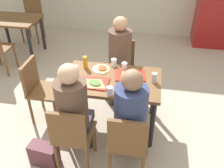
{
  "coord_description": "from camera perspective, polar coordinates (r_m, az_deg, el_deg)",
  "views": [
    {
      "loc": [
        0.43,
        -2.48,
        2.4
      ],
      "look_at": [
        0.0,
        0.0,
        0.66
      ],
      "focal_mm": 40.52,
      "sensor_mm": 36.0,
      "label": 1
    }
  ],
  "objects": [
    {
      "name": "foil_bundle",
      "position": [
        3.09,
        -9.15,
        2.58
      ],
      "size": [
        0.1,
        0.1,
        0.1
      ],
      "primitive_type": "sphere",
      "color": "silver",
      "rests_on": "main_table"
    },
    {
      "name": "pizza_slice_a",
      "position": [
        2.92,
        -3.93,
        0.25
      ],
      "size": [
        0.28,
        0.24,
        0.02
      ],
      "color": "#DBAD60",
      "rests_on": "tray_red_near"
    },
    {
      "name": "chair_near_left",
      "position": [
        2.67,
        -9.09,
        -11.1
      ],
      "size": [
        0.4,
        0.4,
        0.86
      ],
      "color": "brown",
      "rests_on": "ground_plane"
    },
    {
      "name": "person_in_red",
      "position": [
        2.6,
        -8.67,
        -5.13
      ],
      "size": [
        0.32,
        0.42,
        1.27
      ],
      "color": "#383842",
      "rests_on": "ground_plane"
    },
    {
      "name": "soda_can",
      "position": [
        2.97,
        9.51,
        1.39
      ],
      "size": [
        0.07,
        0.07,
        0.12
      ],
      "primitive_type": "cylinder",
      "color": "#B7BCC6",
      "rests_on": "main_table"
    },
    {
      "name": "person_in_brown_jacket",
      "position": [
        2.5,
        4.25,
        -6.64
      ],
      "size": [
        0.32,
        0.42,
        1.27
      ],
      "color": "#383842",
      "rests_on": "ground_plane"
    },
    {
      "name": "condiment_bottle",
      "position": [
        3.22,
        -6.07,
        4.89
      ],
      "size": [
        0.06,
        0.06,
        0.16
      ],
      "primitive_type": "cylinder",
      "color": "orange",
      "rests_on": "main_table"
    },
    {
      "name": "chair_far_side",
      "position": [
        3.77,
        1.94,
        4.48
      ],
      "size": [
        0.4,
        0.4,
        0.86
      ],
      "color": "brown",
      "rests_on": "ground_plane"
    },
    {
      "name": "pizza_slice_d",
      "position": [
        2.82,
        2.8,
        -1.31
      ],
      "size": [
        0.19,
        0.18,
        0.02
      ],
      "color": "#DBAD60",
      "rests_on": "paper_plate_near_edge"
    },
    {
      "name": "tray_red_near",
      "position": [
        2.95,
        -4.32,
        0.3
      ],
      "size": [
        0.37,
        0.27,
        0.02
      ],
      "primitive_type": "cube",
      "rotation": [
        0.0,
        0.0,
        -0.02
      ],
      "color": "red",
      "rests_on": "main_table"
    },
    {
      "name": "handbag",
      "position": [
        3.04,
        -15.05,
        -15.1
      ],
      "size": [
        0.34,
        0.2,
        0.28
      ],
      "primitive_type": "cube",
      "rotation": [
        0.0,
        0.0,
        -0.13
      ],
      "color": "#592D38",
      "rests_on": "ground_plane"
    },
    {
      "name": "tray_red_far",
      "position": [
        3.09,
        4.08,
        2.0
      ],
      "size": [
        0.39,
        0.31,
        0.02
      ],
      "primitive_type": "cube",
      "rotation": [
        0.0,
        0.0,
        0.15
      ],
      "color": "red",
      "rests_on": "main_table"
    },
    {
      "name": "plastic_cup_c",
      "position": [
        3.14,
        -8.26,
        3.23
      ],
      "size": [
        0.07,
        0.07,
        0.1
      ],
      "primitive_type": "cylinder",
      "color": "white",
      "rests_on": "main_table"
    },
    {
      "name": "person_far_side",
      "position": [
        3.53,
        1.69,
        6.81
      ],
      "size": [
        0.32,
        0.42,
        1.27
      ],
      "color": "#383842",
      "rests_on": "ground_plane"
    },
    {
      "name": "ground_plane",
      "position": [
        3.49,
        0.0,
        -9.06
      ],
      "size": [
        10.0,
        10.0,
        0.02
      ],
      "primitive_type": "cube",
      "color": "#B7A893"
    },
    {
      "name": "paper_plate_near_edge",
      "position": [
        2.84,
        2.8,
        -1.32
      ],
      "size": [
        0.22,
        0.22,
        0.01
      ],
      "primitive_type": "cylinder",
      "color": "white",
      "rests_on": "main_table"
    },
    {
      "name": "plastic_cup_d",
      "position": [
        3.18,
        2.8,
        4.0
      ],
      "size": [
        0.07,
        0.07,
        0.1
      ],
      "primitive_type": "cylinder",
      "color": "white",
      "rests_on": "main_table"
    },
    {
      "name": "pizza_slice_b",
      "position": [
        3.09,
        3.66,
        2.49
      ],
      "size": [
        0.21,
        0.23,
        0.02
      ],
      "color": "#C68C47",
      "rests_on": "tray_red_far"
    },
    {
      "name": "background_chair_far",
      "position": [
        5.85,
        -17.52,
        14.27
      ],
      "size": [
        0.4,
        0.4,
        0.86
      ],
      "color": "brown",
      "rests_on": "ground_plane"
    },
    {
      "name": "plastic_cup_a",
      "position": [
        3.26,
        0.42,
        4.87
      ],
      "size": [
        0.07,
        0.07,
        0.1
      ],
      "primitive_type": "cylinder",
      "color": "white",
      "rests_on": "main_table"
    },
    {
      "name": "paper_plate_center",
      "position": [
        3.21,
        -2.47,
        3.43
      ],
      "size": [
        0.22,
        0.22,
        0.01
      ],
      "primitive_type": "cylinder",
      "color": "white",
      "rests_on": "main_table"
    },
    {
      "name": "chair_left_end",
      "position": [
        3.42,
        -16.16,
        -0.5
      ],
      "size": [
        0.4,
        0.4,
        0.86
      ],
      "color": "brown",
      "rests_on": "ground_plane"
    },
    {
      "name": "main_table",
      "position": [
        3.08,
        0.0,
        -0.46
      ],
      "size": [
        1.17,
        0.72,
        0.73
      ],
      "color": "brown",
      "rests_on": "ground_plane"
    },
    {
      "name": "background_table",
      "position": [
        5.22,
        -21.06,
        12.32
      ],
      "size": [
        0.9,
        0.7,
        0.73
      ],
      "color": "brown",
      "rests_on": "ground_plane"
    },
    {
      "name": "chair_near_right",
      "position": [
        2.57,
        3.66,
        -12.8
      ],
      "size": [
        0.4,
        0.4,
        0.86
      ],
      "color": "brown",
      "rests_on": "ground_plane"
    },
    {
      "name": "plastic_cup_b",
      "position": [
        2.74,
        -0.49,
        -1.55
      ],
      "size": [
        0.07,
        0.07,
        0.1
      ],
      "primitive_type": "cylinder",
      "color": "white",
      "rests_on": "main_table"
    },
    {
      "name": "pizza_slice_c",
      "position": [
        3.2,
        -2.21,
        3.58
      ],
      "size": [
        0.2,
        0.23,
        0.02
      ],
      "color": "#DBAD60",
      "rests_on": "paper_plate_center"
    }
  ]
}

